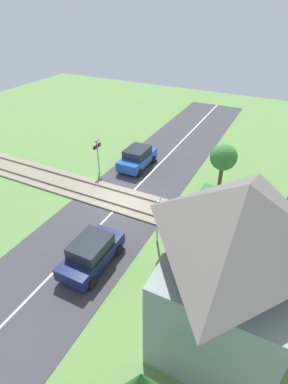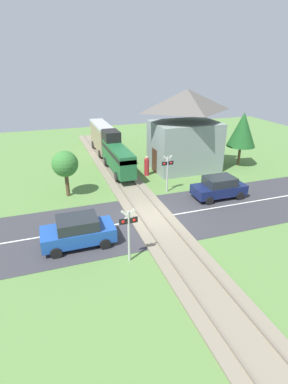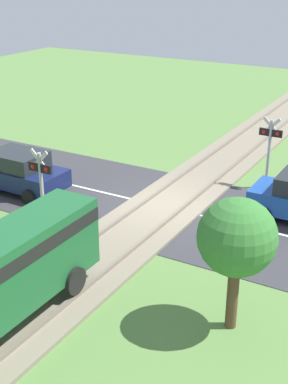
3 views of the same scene
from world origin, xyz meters
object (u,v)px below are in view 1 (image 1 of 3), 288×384
Objects in this scene: car_near_crossing at (137,157)px; crossing_signal_east_approach at (158,215)px; car_far_side at (91,253)px; pedestrian_by_station at (228,249)px; station_building at (231,268)px; crossing_signal_west_approach at (98,151)px.

crossing_signal_east_approach reaches higher than car_near_crossing.
car_far_side is 1.32× the size of crossing_signal_east_approach.
crossing_signal_east_approach is 1.66× the size of pedestrian_by_station.
pedestrian_by_station is at bearing 51.85° from car_near_crossing.
station_building reaches higher than pedestrian_by_station.
crossing_signal_east_approach is (7.34, 5.13, 1.01)m from car_near_crossing.
crossing_signal_west_approach is at bearing -45.85° from car_near_crossing.
car_far_side is 2.20× the size of pedestrian_by_station.
crossing_signal_west_approach is 12.32m from pedestrian_by_station.
car_far_side is 0.54× the size of station_building.
car_near_crossing reaches higher than car_far_side.
station_building reaches higher than car_far_side.
crossing_signal_east_approach is at bearing 34.95° from car_near_crossing.
car_near_crossing is 9.02m from crossing_signal_east_approach.
car_near_crossing is 11.45m from pedestrian_by_station.
crossing_signal_east_approach is at bearing -85.99° from pedestrian_by_station.
car_far_side is 9.79m from crossing_signal_west_approach.
station_building is (3.55, 4.49, 1.60)m from crossing_signal_east_approach.
car_near_crossing is at bearing -138.54° from station_building.
station_building reaches higher than car_near_crossing.
station_building reaches higher than crossing_signal_east_approach.
pedestrian_by_station is at bearing 94.01° from crossing_signal_east_approach.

